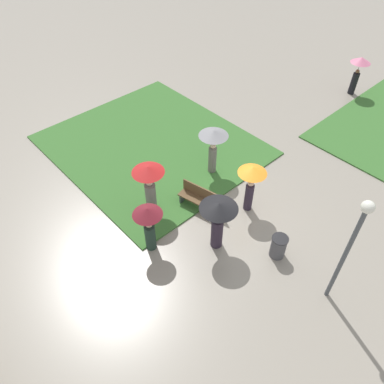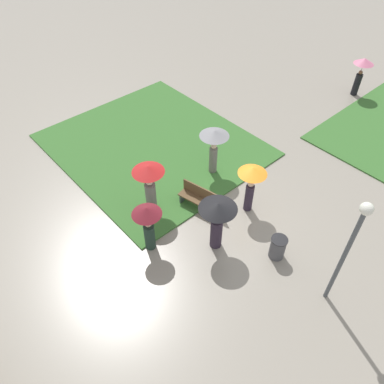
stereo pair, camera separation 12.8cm
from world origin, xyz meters
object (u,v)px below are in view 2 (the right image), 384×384
Objects in this scene: crowd_person_grey at (214,141)px; lone_walker_mid_plaza at (362,69)px; crowd_person_maroon at (148,221)px; trash_bin at (278,247)px; lamp_post at (351,242)px; crowd_person_black at (217,217)px; crowd_person_red at (149,180)px; crowd_person_orange at (252,179)px; park_bench at (201,199)px.

lone_walker_mid_plaza is at bearing -70.98° from crowd_person_grey.
crowd_person_grey reaches higher than crowd_person_maroon.
crowd_person_maroon is (-2.96, -2.77, 0.86)m from trash_bin.
lamp_post reaches higher than lone_walker_mid_plaza.
trash_bin is 0.42× the size of crowd_person_black.
crowd_person_black is 2.12m from crowd_person_maroon.
crowd_person_maroon is at bearing 93.61° from crowd_person_black.
lamp_post is 6.50m from crowd_person_red.
crowd_person_red is (-4.29, -1.70, 0.97)m from trash_bin.
crowd_person_red reaches higher than lone_walker_mid_plaza.
lamp_post is 5.70m from crowd_person_maroon.
crowd_person_orange reaches higher than crowd_person_maroon.
crowd_person_black is (-3.50, -1.08, -1.18)m from lamp_post.
crowd_person_orange is at bearing -137.21° from lone_walker_mid_plaza.
crowd_person_maroon is (-0.96, -3.63, -0.15)m from crowd_person_orange.
crowd_person_grey reaches higher than crowd_person_orange.
crowd_person_maroon is (1.33, -1.07, -0.11)m from crowd_person_red.
trash_bin is at bearing -166.02° from crowd_person_red.
crowd_person_red is at bearing -143.92° from park_bench.
crowd_person_grey reaches higher than lone_walker_mid_plaza.
park_bench is 1.99m from crowd_person_red.
crowd_person_maroon is at bearing -150.78° from lamp_post.
lone_walker_mid_plaza is (-2.19, 12.08, 0.02)m from crowd_person_black.
trash_bin is 4.71m from crowd_person_red.
crowd_person_orange is (-3.90, 0.91, -1.12)m from lamp_post.
trash_bin is at bearing -175.24° from crowd_person_grey.
park_bench is 2.29m from crowd_person_grey.
lone_walker_mid_plaza is at bearing 109.14° from trash_bin.
lamp_post is 4.74× the size of trash_bin.
lone_walker_mid_plaza is at bearing 117.36° from lamp_post.
lamp_post is 3.85m from crowd_person_black.
crowd_person_grey is at bearing -97.73° from crowd_person_red.
crowd_person_red is at bearing -165.11° from lamp_post.
lone_walker_mid_plaza reaches higher than crowd_person_maroon.
trash_bin is 2.40m from crowd_person_orange.
crowd_person_maroon is at bearing -91.82° from crowd_person_orange.
trash_bin is 0.41× the size of crowd_person_red.
lone_walker_mid_plaza is (-5.69, 11.00, -1.15)m from lamp_post.
lone_walker_mid_plaza reaches higher than park_bench.
crowd_person_black is at bearing 6.25° from crowd_person_maroon.
lamp_post is (5.02, 0.32, 2.08)m from park_bench.
crowd_person_maroon is at bearing -143.81° from lone_walker_mid_plaza.
crowd_person_orange is at bearing -139.40° from crowd_person_red.
park_bench is at bearing -143.93° from lone_walker_mid_plaza.
crowd_person_orange is 0.97× the size of crowd_person_red.
park_bench is 0.86× the size of crowd_person_grey.
lamp_post is at bearing -1.58° from trash_bin.
crowd_person_red is 2.74m from crowd_person_black.
crowd_person_red is at bearing 97.07° from crowd_person_maroon.
crowd_person_red is (-6.18, -1.64, -1.16)m from lamp_post.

